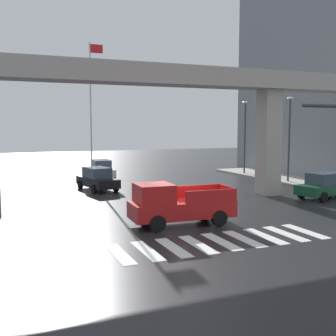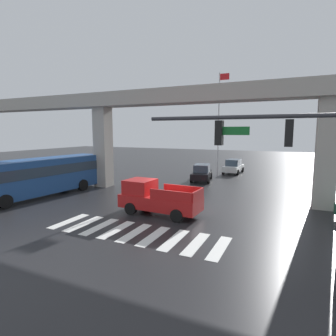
# 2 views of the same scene
# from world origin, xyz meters

# --- Properties ---
(ground_plane) EXTENTS (120.00, 120.00, 0.00)m
(ground_plane) POSITION_xyz_m (0.00, 0.00, 0.00)
(ground_plane) COLOR #232326
(crosswalk_stripes) EXTENTS (9.35, 2.80, 0.01)m
(crosswalk_stripes) POSITION_xyz_m (-0.00, -4.69, 0.01)
(crosswalk_stripes) COLOR silver
(crosswalk_stripes) RESTS_ON ground
(elevated_overpass) EXTENTS (59.21, 2.10, 8.53)m
(elevated_overpass) POSITION_xyz_m (0.00, 4.58, 7.32)
(elevated_overpass) COLOR #ADA89E
(elevated_overpass) RESTS_ON ground
(office_building) EXTENTS (11.19, 15.91, 32.13)m
(office_building) POSITION_xyz_m (23.08, 14.08, 16.07)
(office_building) COLOR gray
(office_building) RESTS_ON ground
(pickup_truck) EXTENTS (5.18, 2.25, 2.08)m
(pickup_truck) POSITION_xyz_m (-0.55, -1.26, 0.99)
(pickup_truck) COLOR red
(pickup_truck) RESTS_ON ground
(sedan_white) EXTENTS (2.08, 4.36, 1.72)m
(sedan_white) POSITION_xyz_m (0.35, 17.88, 0.85)
(sedan_white) COLOR silver
(sedan_white) RESTS_ON ground
(sedan_dark_green) EXTENTS (4.55, 2.52, 1.72)m
(sedan_dark_green) POSITION_xyz_m (11.70, 1.83, 0.85)
(sedan_dark_green) COLOR #14472D
(sedan_dark_green) RESTS_ON ground
(sedan_black) EXTENTS (2.55, 4.55, 1.72)m
(sedan_black) POSITION_xyz_m (-1.57, 11.17, 0.85)
(sedan_black) COLOR black
(sedan_black) RESTS_ON ground
(street_lamp_mid_block) EXTENTS (0.44, 0.70, 7.24)m
(street_lamp_mid_block) POSITION_xyz_m (14.29, 8.87, 4.56)
(street_lamp_mid_block) COLOR #38383D
(street_lamp_mid_block) RESTS_ON ground
(street_lamp_far_north) EXTENTS (0.44, 0.70, 7.24)m
(street_lamp_far_north) POSITION_xyz_m (14.29, 15.59, 4.56)
(street_lamp_far_north) COLOR #38383D
(street_lamp_far_north) RESTS_ON ground
(flagpole) EXTENTS (1.16, 0.12, 11.74)m
(flagpole) POSITION_xyz_m (-0.95, 15.52, 6.70)
(flagpole) COLOR silver
(flagpole) RESTS_ON ground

